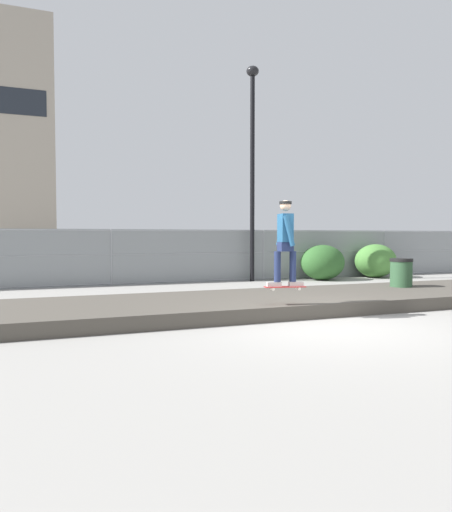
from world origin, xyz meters
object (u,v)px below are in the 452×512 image
at_px(street_lamp, 252,150).
at_px(shrub_center, 376,261).
at_px(skater, 285,238).
at_px(parked_car_near, 112,256).
at_px(shrub_left, 323,262).
at_px(trash_bin, 401,278).
at_px(parked_car_mid, 249,254).
at_px(skateboard, 285,287).

xyz_separation_m(street_lamp, shrub_center, (5.15, -0.32, -4.01)).
distance_m(skater, parked_car_near, 11.27).
bearing_deg(shrub_center, skater, -138.12).
xyz_separation_m(shrub_left, trash_bin, (-0.71, -4.88, -0.13)).
height_order(parked_car_near, trash_bin, parked_car_near).
bearing_deg(trash_bin, shrub_center, 57.35).
relative_size(parked_car_mid, shrub_center, 2.62).
distance_m(skateboard, shrub_left, 8.39).
bearing_deg(trash_bin, shrub_left, 81.69).
bearing_deg(shrub_left, parked_car_near, 147.95).
distance_m(parked_car_near, parked_car_mid, 6.06).
height_order(skater, parked_car_near, skater).
bearing_deg(street_lamp, parked_car_near, 138.64).
relative_size(parked_car_near, parked_car_mid, 0.99).
height_order(street_lamp, parked_car_near, street_lamp).
distance_m(skateboard, skater, 0.95).
distance_m(shrub_left, shrub_center, 2.54).
relative_size(skater, street_lamp, 0.22).
bearing_deg(trash_bin, skater, -157.97).
height_order(skateboard, trash_bin, trash_bin).
height_order(parked_car_mid, trash_bin, parked_car_mid).
relative_size(skater, shrub_center, 0.98).
distance_m(skater, trash_bin, 4.85).
bearing_deg(shrub_center, trash_bin, -122.65).
bearing_deg(parked_car_mid, street_lamp, -111.86).
height_order(skateboard, shrub_center, shrub_center).
bearing_deg(shrub_center, parked_car_near, 156.18).
xyz_separation_m(parked_car_near, trash_bin, (6.35, -9.30, -0.32)).
relative_size(street_lamp, parked_car_near, 1.73).
relative_size(street_lamp, trash_bin, 7.39).
bearing_deg(shrub_left, shrub_center, 4.17).
relative_size(skater, parked_car_near, 0.38).
bearing_deg(street_lamp, trash_bin, -70.56).
bearing_deg(skateboard, parked_car_near, 100.04).
distance_m(skater, shrub_left, 8.44).
xyz_separation_m(parked_car_mid, shrub_left, (1.00, -4.53, -0.19)).
distance_m(parked_car_near, trash_bin, 11.27).
height_order(skateboard, parked_car_near, parked_car_near).
distance_m(skateboard, shrub_center, 10.25).
bearing_deg(shrub_left, street_lamp, 169.06).
bearing_deg(shrub_center, shrub_left, -175.83).
distance_m(parked_car_near, shrub_center, 10.49).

